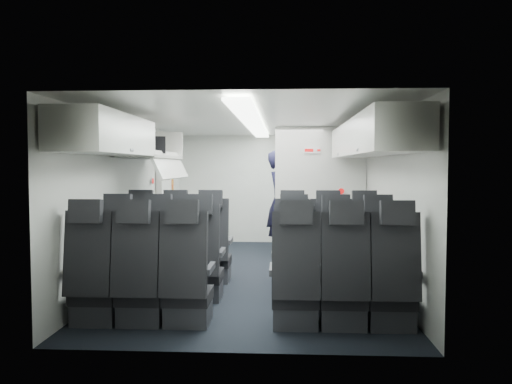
# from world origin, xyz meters

# --- Properties ---
(cabin_shell) EXTENTS (3.41, 6.01, 2.16)m
(cabin_shell) POSITION_xyz_m (0.00, 0.00, 1.12)
(cabin_shell) COLOR black
(cabin_shell) RESTS_ON ground
(seat_row_front) EXTENTS (3.33, 0.56, 1.24)m
(seat_row_front) POSITION_xyz_m (-0.00, -0.53, 0.40)
(seat_row_front) COLOR black
(seat_row_front) RESTS_ON cabin_shell
(seat_row_mid) EXTENTS (3.33, 0.56, 1.24)m
(seat_row_mid) POSITION_xyz_m (-0.00, -1.43, 0.40)
(seat_row_mid) COLOR black
(seat_row_mid) RESTS_ON cabin_shell
(seat_row_rear) EXTENTS (3.33, 0.56, 1.24)m
(seat_row_rear) POSITION_xyz_m (-0.00, -2.33, 0.40)
(seat_row_rear) COLOR black
(seat_row_rear) RESTS_ON cabin_shell
(overhead_bin_left_rear) EXTENTS (0.53, 1.80, 0.40)m
(overhead_bin_left_rear) POSITION_xyz_m (-1.40, -2.00, 1.86)
(overhead_bin_left_rear) COLOR silver
(overhead_bin_left_rear) RESTS_ON cabin_shell
(overhead_bin_left_front_open) EXTENTS (0.64, 1.70, 0.72)m
(overhead_bin_left_front_open) POSITION_xyz_m (-1.44, -0.25, 1.74)
(overhead_bin_left_front_open) COLOR #9E9E93
(overhead_bin_left_front_open) RESTS_ON cabin_shell
(overhead_bin_right_rear) EXTENTS (0.53, 1.80, 0.40)m
(overhead_bin_right_rear) POSITION_xyz_m (1.40, -2.00, 1.86)
(overhead_bin_right_rear) COLOR silver
(overhead_bin_right_rear) RESTS_ON cabin_shell
(overhead_bin_right_front) EXTENTS (0.53, 1.70, 0.40)m
(overhead_bin_right_front) POSITION_xyz_m (1.40, -0.25, 1.86)
(overhead_bin_right_front) COLOR silver
(overhead_bin_right_front) RESTS_ON cabin_shell
(bulkhead_partition) EXTENTS (1.40, 0.15, 2.13)m
(bulkhead_partition) POSITION_xyz_m (0.98, 0.80, 1.08)
(bulkhead_partition) COLOR silver
(bulkhead_partition) RESTS_ON cabin_shell
(galley_unit) EXTENTS (0.85, 0.52, 1.90)m
(galley_unit) POSITION_xyz_m (0.95, 2.72, 0.95)
(galley_unit) COLOR #939399
(galley_unit) RESTS_ON cabin_shell
(boarding_door) EXTENTS (0.12, 1.27, 1.86)m
(boarding_door) POSITION_xyz_m (-1.64, 1.55, 0.95)
(boarding_door) COLOR silver
(boarding_door) RESTS_ON cabin_shell
(flight_attendant) EXTENTS (0.57, 0.74, 1.81)m
(flight_attendant) POSITION_xyz_m (0.35, 1.70, 0.90)
(flight_attendant) COLOR black
(flight_attendant) RESTS_ON ground
(carry_on_bag) EXTENTS (0.42, 0.34, 0.22)m
(carry_on_bag) POSITION_xyz_m (-1.38, -0.33, 1.82)
(carry_on_bag) COLOR black
(carry_on_bag) RESTS_ON overhead_bin_left_front_open
(papers) EXTENTS (0.19, 0.03, 0.13)m
(papers) POSITION_xyz_m (0.54, 1.65, 1.09)
(papers) COLOR white
(papers) RESTS_ON flight_attendant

